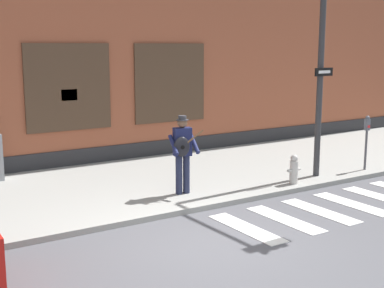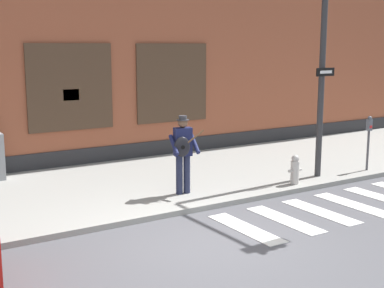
{
  "view_description": "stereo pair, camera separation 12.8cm",
  "coord_description": "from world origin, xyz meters",
  "px_view_note": "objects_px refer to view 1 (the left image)",
  "views": [
    {
      "loc": [
        -4.89,
        -7.15,
        3.34
      ],
      "look_at": [
        0.87,
        1.88,
        1.36
      ],
      "focal_mm": 50.0,
      "sensor_mm": 36.0,
      "label": 1
    },
    {
      "loc": [
        -4.78,
        -7.22,
        3.34
      ],
      "look_at": [
        0.87,
        1.88,
        1.36
      ],
      "focal_mm": 50.0,
      "sensor_mm": 36.0,
      "label": 2
    }
  ],
  "objects_px": {
    "parking_meter": "(367,134)",
    "fire_hydrant": "(294,169)",
    "busker": "(183,150)",
    "traffic_light": "(359,19)"
  },
  "relations": [
    {
      "from": "parking_meter",
      "to": "fire_hydrant",
      "type": "relative_size",
      "value": 2.05
    },
    {
      "from": "parking_meter",
      "to": "fire_hydrant",
      "type": "bearing_deg",
      "value": -178.45
    },
    {
      "from": "parking_meter",
      "to": "busker",
      "type": "bearing_deg",
      "value": 173.65
    },
    {
      "from": "fire_hydrant",
      "to": "busker",
      "type": "bearing_deg",
      "value": 166.21
    },
    {
      "from": "busker",
      "to": "parking_meter",
      "type": "height_order",
      "value": "busker"
    },
    {
      "from": "traffic_light",
      "to": "fire_hydrant",
      "type": "xyz_separation_m",
      "value": [
        -1.06,
        0.77,
        -3.46
      ]
    },
    {
      "from": "traffic_light",
      "to": "fire_hydrant",
      "type": "distance_m",
      "value": 3.7
    },
    {
      "from": "busker",
      "to": "traffic_light",
      "type": "xyz_separation_m",
      "value": [
        3.75,
        -1.43,
        2.82
      ]
    },
    {
      "from": "parking_meter",
      "to": "fire_hydrant",
      "type": "height_order",
      "value": "parking_meter"
    },
    {
      "from": "parking_meter",
      "to": "traffic_light",
      "type": "bearing_deg",
      "value": -151.32
    }
  ]
}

